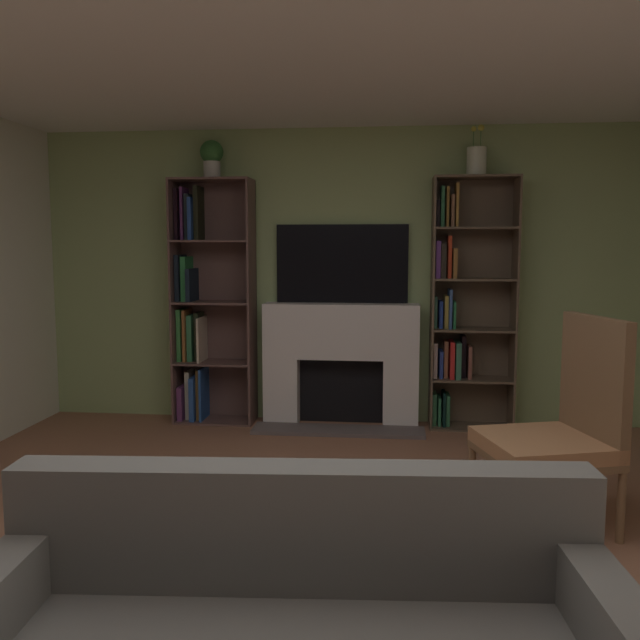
# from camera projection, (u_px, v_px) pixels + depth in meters

# --- Properties ---
(ground_plane) EXTENTS (7.42, 7.42, 0.00)m
(ground_plane) POSITION_uv_depth(u_px,v_px,m) (290.00, 607.00, 2.83)
(ground_plane) COLOR #946148
(wall_back_accent) EXTENTS (5.37, 0.06, 2.53)m
(wall_back_accent) POSITION_uv_depth(u_px,v_px,m) (343.00, 277.00, 5.78)
(wall_back_accent) COLOR #9BB575
(wall_back_accent) RESTS_ON ground_plane
(fireplace) EXTENTS (1.42, 0.56, 1.04)m
(fireplace) POSITION_uv_depth(u_px,v_px,m) (341.00, 360.00, 5.70)
(fireplace) COLOR white
(fireplace) RESTS_ON ground_plane
(tv) EXTENTS (1.13, 0.06, 0.67)m
(tv) POSITION_uv_depth(u_px,v_px,m) (342.00, 264.00, 5.70)
(tv) COLOR black
(tv) RESTS_ON fireplace
(bookshelf_left) EXTENTS (0.69, 0.34, 2.09)m
(bookshelf_left) POSITION_uv_depth(u_px,v_px,m) (205.00, 307.00, 5.78)
(bookshelf_left) COLOR brown
(bookshelf_left) RESTS_ON ground_plane
(bookshelf_right) EXTENTS (0.69, 0.30, 2.09)m
(bookshelf_right) POSITION_uv_depth(u_px,v_px,m) (463.00, 308.00, 5.56)
(bookshelf_right) COLOR brown
(bookshelf_right) RESTS_ON ground_plane
(potted_plant) EXTENTS (0.20, 0.20, 0.32)m
(potted_plant) POSITION_uv_depth(u_px,v_px,m) (212.00, 157.00, 5.60)
(potted_plant) COLOR beige
(potted_plant) RESTS_ON bookshelf_left
(vase_with_flowers) EXTENTS (0.16, 0.16, 0.41)m
(vase_with_flowers) POSITION_uv_depth(u_px,v_px,m) (477.00, 161.00, 5.38)
(vase_with_flowers) COLOR beige
(vase_with_flowers) RESTS_ON bookshelf_right
(armchair) EXTENTS (0.77, 0.74, 1.15)m
(armchair) POSITION_uv_depth(u_px,v_px,m) (561.00, 427.00, 3.62)
(armchair) COLOR brown
(armchair) RESTS_ON ground_plane
(coffee_table) EXTENTS (0.81, 0.54, 0.44)m
(coffee_table) POSITION_uv_depth(u_px,v_px,m) (323.00, 541.00, 2.62)
(coffee_table) COLOR brown
(coffee_table) RESTS_ON ground_plane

